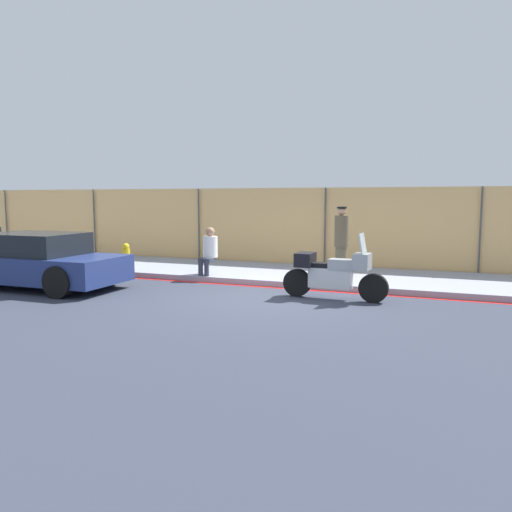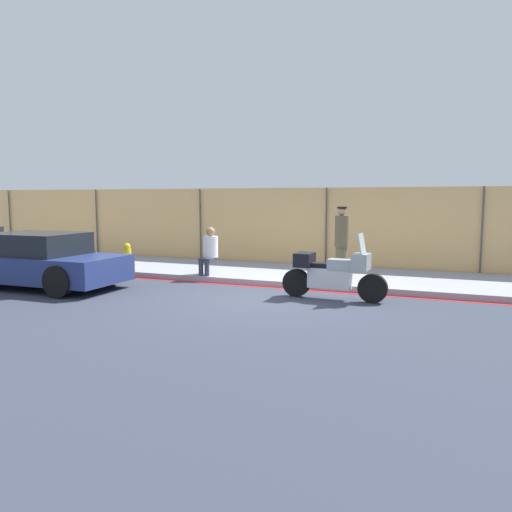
{
  "view_description": "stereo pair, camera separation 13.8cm",
  "coord_description": "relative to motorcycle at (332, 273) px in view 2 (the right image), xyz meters",
  "views": [
    {
      "loc": [
        3.53,
        -9.96,
        2.15
      ],
      "look_at": [
        -0.93,
        1.38,
        0.73
      ],
      "focal_mm": 35.0,
      "sensor_mm": 36.0,
      "label": 1
    },
    {
      "loc": [
        3.66,
        -9.91,
        2.15
      ],
      "look_at": [
        -0.93,
        1.38,
        0.73
      ],
      "focal_mm": 35.0,
      "sensor_mm": 36.0,
      "label": 2
    }
  ],
  "objects": [
    {
      "name": "ground_plane",
      "position": [
        -1.22,
        -0.38,
        -0.57
      ],
      "size": [
        120.0,
        120.0,
        0.0
      ],
      "primitive_type": "plane",
      "color": "#333847"
    },
    {
      "name": "sidewalk",
      "position": [
        -1.22,
        2.61,
        -0.5
      ],
      "size": [
        31.55,
        3.34,
        0.14
      ],
      "color": "#8E93A3",
      "rests_on": "ground_plane"
    },
    {
      "name": "curb_paint_stripe",
      "position": [
        -1.22,
        0.85,
        -0.57
      ],
      "size": [
        31.55,
        0.18,
        0.01
      ],
      "color": "red",
      "rests_on": "ground_plane"
    },
    {
      "name": "storefront_fence",
      "position": [
        -1.22,
        4.37,
        0.66
      ],
      "size": [
        29.97,
        0.17,
        2.46
      ],
      "color": "#E5B26B",
      "rests_on": "ground_plane"
    },
    {
      "name": "motorcycle",
      "position": [
        0.0,
        0.0,
        0.0
      ],
      "size": [
        2.28,
        0.56,
        1.43
      ],
      "rotation": [
        0.0,
        0.0,
        -0.04
      ],
      "color": "black",
      "rests_on": "ground_plane"
    },
    {
      "name": "officer_standing",
      "position": [
        -0.27,
        2.07,
        0.5
      ],
      "size": [
        0.34,
        0.34,
        1.8
      ],
      "color": "brown",
      "rests_on": "sidewalk"
    },
    {
      "name": "person_seated_on_curb",
      "position": [
        -3.63,
        1.38,
        0.25
      ],
      "size": [
        0.39,
        0.65,
        1.24
      ],
      "color": "#2D3342",
      "rests_on": "sidewalk"
    },
    {
      "name": "parked_car_right_down_street",
      "position": [
        -6.83,
        -1.23,
        0.07
      ],
      "size": [
        3.99,
        1.97,
        1.32
      ],
      "rotation": [
        0.0,
        0.0,
        0.02
      ],
      "color": "navy",
      "rests_on": "ground_plane"
    },
    {
      "name": "fire_hydrant",
      "position": [
        -6.48,
        1.67,
        -0.08
      ],
      "size": [
        0.22,
        0.28,
        0.71
      ],
      "color": "gold",
      "rests_on": "sidewalk"
    }
  ]
}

